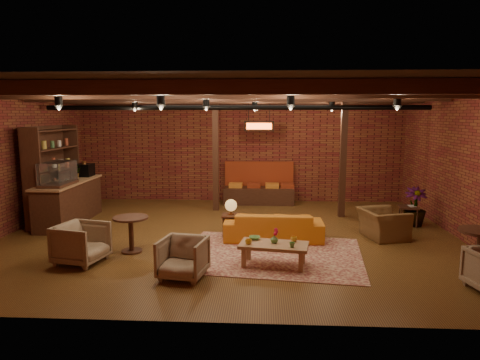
# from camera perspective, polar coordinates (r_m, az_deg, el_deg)

# --- Properties ---
(floor) EXTENTS (10.00, 10.00, 0.00)m
(floor) POSITION_cam_1_polar(r_m,az_deg,el_deg) (9.61, -1.33, -7.48)
(floor) COLOR #3E230F
(floor) RESTS_ON ground
(ceiling) EXTENTS (10.00, 8.00, 0.02)m
(ceiling) POSITION_cam_1_polar(r_m,az_deg,el_deg) (9.24, -1.40, 11.95)
(ceiling) COLOR black
(ceiling) RESTS_ON wall_back
(wall_back) EXTENTS (10.00, 0.02, 3.20)m
(wall_back) POSITION_cam_1_polar(r_m,az_deg,el_deg) (13.26, -0.02, 4.06)
(wall_back) COLOR maroon
(wall_back) RESTS_ON ground
(wall_front) EXTENTS (10.00, 0.02, 3.20)m
(wall_front) POSITION_cam_1_polar(r_m,az_deg,el_deg) (5.35, -4.71, -2.98)
(wall_front) COLOR maroon
(wall_front) RESTS_ON ground
(wall_left) EXTENTS (0.02, 8.00, 3.20)m
(wall_left) POSITION_cam_1_polar(r_m,az_deg,el_deg) (10.88, -28.65, 1.96)
(wall_left) COLOR maroon
(wall_left) RESTS_ON ground
(wall_right) EXTENTS (0.02, 8.00, 3.20)m
(wall_right) POSITION_cam_1_polar(r_m,az_deg,el_deg) (10.20, 27.91, 1.62)
(wall_right) COLOR maroon
(wall_right) RESTS_ON ground
(ceiling_beams) EXTENTS (9.80, 6.40, 0.22)m
(ceiling_beams) POSITION_cam_1_polar(r_m,az_deg,el_deg) (9.23, -1.40, 11.20)
(ceiling_beams) COLOR #331911
(ceiling_beams) RESTS_ON ceiling
(ceiling_pipe) EXTENTS (9.60, 0.12, 0.12)m
(ceiling_pipe) POSITION_cam_1_polar(r_m,az_deg,el_deg) (10.82, -0.72, 9.63)
(ceiling_pipe) COLOR black
(ceiling_pipe) RESTS_ON ceiling
(post_left) EXTENTS (0.16, 0.16, 3.20)m
(post_left) POSITION_cam_1_polar(r_m,az_deg,el_deg) (11.92, -3.27, 3.52)
(post_left) COLOR #331911
(post_left) RESTS_ON ground
(post_right) EXTENTS (0.16, 0.16, 3.20)m
(post_right) POSITION_cam_1_polar(r_m,az_deg,el_deg) (11.44, 13.59, 3.07)
(post_right) COLOR #331911
(post_right) RESTS_ON ground
(service_counter) EXTENTS (0.80, 2.50, 1.60)m
(service_counter) POSITION_cam_1_polar(r_m,az_deg,el_deg) (11.43, -21.89, -1.37)
(service_counter) COLOR #331911
(service_counter) RESTS_ON ground
(plant_counter) EXTENTS (0.35, 0.39, 0.30)m
(plant_counter) POSITION_cam_1_polar(r_m,az_deg,el_deg) (11.51, -21.14, 0.85)
(plant_counter) COLOR #337F33
(plant_counter) RESTS_ON service_counter
(shelving_hutch) EXTENTS (0.52, 2.00, 2.40)m
(shelving_hutch) POSITION_cam_1_polar(r_m,az_deg,el_deg) (11.64, -23.58, 0.69)
(shelving_hutch) COLOR #331911
(shelving_hutch) RESTS_ON ground
(banquette) EXTENTS (2.10, 0.70, 1.00)m
(banquette) POSITION_cam_1_polar(r_m,az_deg,el_deg) (12.93, 2.53, -0.98)
(banquette) COLOR maroon
(banquette) RESTS_ON ground
(service_sign) EXTENTS (0.86, 0.06, 0.30)m
(service_sign) POSITION_cam_1_polar(r_m,az_deg,el_deg) (12.30, 2.56, 7.19)
(service_sign) COLOR #F95618
(service_sign) RESTS_ON ceiling
(ceiling_spotlights) EXTENTS (6.40, 4.40, 0.28)m
(ceiling_spotlights) POSITION_cam_1_polar(r_m,az_deg,el_deg) (9.22, -1.40, 9.84)
(ceiling_spotlights) COLOR black
(ceiling_spotlights) RESTS_ON ceiling
(rug) EXTENTS (3.73, 3.03, 0.01)m
(rug) POSITION_cam_1_polar(r_m,az_deg,el_deg) (8.43, 4.19, -9.81)
(rug) COLOR maroon
(rug) RESTS_ON floor
(sofa) EXTENTS (2.11, 0.84, 0.62)m
(sofa) POSITION_cam_1_polar(r_m,az_deg,el_deg) (9.27, 4.48, -6.14)
(sofa) COLOR #C36A1B
(sofa) RESTS_ON floor
(coffee_table) EXTENTS (1.28, 0.78, 0.66)m
(coffee_table) POSITION_cam_1_polar(r_m,az_deg,el_deg) (7.72, 4.45, -8.76)
(coffee_table) COLOR #A3784C
(coffee_table) RESTS_ON floor
(side_table_lamp) EXTENTS (0.41, 0.41, 0.84)m
(side_table_lamp) POSITION_cam_1_polar(r_m,az_deg,el_deg) (9.45, -1.21, -3.78)
(side_table_lamp) COLOR #331911
(side_table_lamp) RESTS_ON floor
(round_table_left) EXTENTS (0.68, 0.68, 0.71)m
(round_table_left) POSITION_cam_1_polar(r_m,az_deg,el_deg) (8.67, -14.34, -6.26)
(round_table_left) COLOR #331911
(round_table_left) RESTS_ON floor
(armchair_a) EXTENTS (0.90, 0.94, 0.81)m
(armchair_a) POSITION_cam_1_polar(r_m,az_deg,el_deg) (8.35, -20.41, -7.66)
(armchair_a) COLOR #B5AC8C
(armchair_a) RESTS_ON floor
(armchair_b) EXTENTS (0.83, 0.80, 0.74)m
(armchair_b) POSITION_cam_1_polar(r_m,az_deg,el_deg) (7.23, -7.63, -10.01)
(armchair_b) COLOR #B5AC8C
(armchair_b) RESTS_ON floor
(armchair_right) EXTENTS (0.86, 1.10, 0.85)m
(armchair_right) POSITION_cam_1_polar(r_m,az_deg,el_deg) (9.86, 18.53, -4.95)
(armchair_right) COLOR brown
(armchair_right) RESTS_ON floor
(side_table_book) EXTENTS (0.50, 0.50, 0.51)m
(side_table_book) POSITION_cam_1_polar(r_m,az_deg,el_deg) (11.11, 21.54, -3.47)
(side_table_book) COLOR #331911
(side_table_book) RESTS_ON floor
(round_table_right) EXTENTS (0.69, 0.69, 0.81)m
(round_table_right) POSITION_cam_1_polar(r_m,az_deg,el_deg) (8.14, 29.37, -7.65)
(round_table_right) COLOR #331911
(round_table_right) RESTS_ON floor
(plant_tall) EXTENTS (1.63, 1.63, 2.83)m
(plant_tall) POSITION_cam_1_polar(r_m,az_deg,el_deg) (11.04, 22.56, 1.49)
(plant_tall) COLOR #4C7F4C
(plant_tall) RESTS_ON floor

